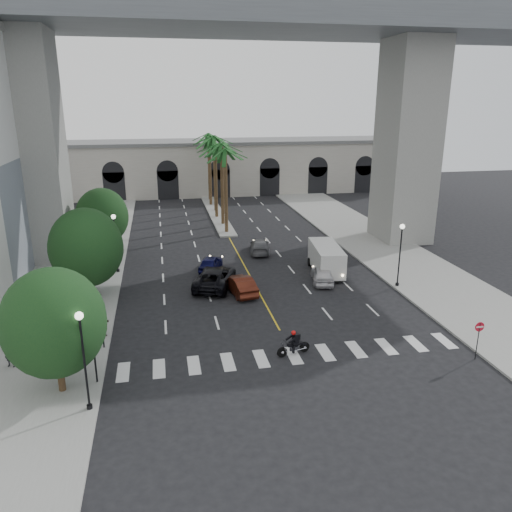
{
  "coord_description": "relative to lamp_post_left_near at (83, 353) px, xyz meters",
  "views": [
    {
      "loc": [
        -7.4,
        -27.49,
        14.76
      ],
      "look_at": [
        -0.84,
        6.0,
        4.05
      ],
      "focal_mm": 35.0,
      "sensor_mm": 36.0,
      "label": 1
    }
  ],
  "objects": [
    {
      "name": "street_tree_near",
      "position": [
        -1.6,
        2.0,
        0.8
      ],
      "size": [
        5.2,
        5.2,
        6.89
      ],
      "color": "#382616",
      "rests_on": "ground"
    },
    {
      "name": "car_e",
      "position": [
        8.18,
        20.24,
        -2.55
      ],
      "size": [
        2.82,
        4.24,
        1.34
      ],
      "primitive_type": "imported",
      "rotation": [
        0.0,
        0.0,
        2.8
      ],
      "color": "#0E0E41",
      "rests_on": "ground"
    },
    {
      "name": "traffic_signal_near",
      "position": [
        0.1,
        2.5,
        -0.71
      ],
      "size": [
        0.25,
        0.18,
        3.65
      ],
      "color": "black",
      "rests_on": "ground"
    },
    {
      "name": "lamp_post_left_near",
      "position": [
        0.0,
        0.0,
        0.0
      ],
      "size": [
        0.4,
        0.4,
        5.35
      ],
      "color": "black",
      "rests_on": "ground"
    },
    {
      "name": "palm_b",
      "position": [
        11.5,
        37.0,
        6.15
      ],
      "size": [
        3.2,
        3.2,
        10.6
      ],
      "color": "#47331E",
      "rests_on": "ground"
    },
    {
      "name": "pedestrian_a",
      "position": [
        -4.87,
        5.13,
        -2.17
      ],
      "size": [
        0.74,
        0.56,
        1.81
      ],
      "primitive_type": "imported",
      "rotation": [
        0.0,
        0.0,
        -0.21
      ],
      "color": "black",
      "rests_on": "sidewalk_left"
    },
    {
      "name": "traffic_signal_far",
      "position": [
        0.1,
        6.5,
        -0.71
      ],
      "size": [
        0.25,
        0.18,
        3.65
      ],
      "color": "black",
      "rests_on": "ground"
    },
    {
      "name": "ground",
      "position": [
        11.4,
        5.0,
        -3.22
      ],
      "size": [
        140.0,
        140.0,
        0.0
      ],
      "primitive_type": "plane",
      "color": "black",
      "rests_on": "ground"
    },
    {
      "name": "street_tree_far",
      "position": [
        -1.6,
        27.0,
        0.68
      ],
      "size": [
        5.04,
        5.04,
        6.68
      ],
      "color": "#382616",
      "rests_on": "ground"
    },
    {
      "name": "cargo_van",
      "position": [
        18.14,
        17.42,
        -1.81
      ],
      "size": [
        2.97,
        6.17,
        2.53
      ],
      "rotation": [
        0.0,
        0.0,
        -0.12
      ],
      "color": "silver",
      "rests_on": "ground"
    },
    {
      "name": "bridge",
      "position": [
        14.82,
        27.0,
        15.29
      ],
      "size": [
        75.0,
        13.0,
        26.0
      ],
      "color": "gray",
      "rests_on": "ground"
    },
    {
      "name": "motorcycle_rider",
      "position": [
        11.49,
        3.66,
        -2.5
      ],
      "size": [
        2.16,
        0.76,
        1.59
      ],
      "rotation": [
        0.0,
        0.0,
        0.26
      ],
      "color": "black",
      "rests_on": "ground"
    },
    {
      "name": "palm_c",
      "position": [
        11.2,
        41.0,
        5.69
      ],
      "size": [
        3.2,
        3.2,
        10.1
      ],
      "color": "#47331E",
      "rests_on": "ground"
    },
    {
      "name": "sidewalk_left",
      "position": [
        -3.6,
        20.0,
        -3.15
      ],
      "size": [
        8.0,
        100.0,
        0.15
      ],
      "primitive_type": "cube",
      "color": "gray",
      "rests_on": "ground"
    },
    {
      "name": "do_not_enter_sign",
      "position": [
        21.9,
        0.99,
        -1.47
      ],
      "size": [
        0.59,
        0.06,
        2.41
      ],
      "rotation": [
        0.0,
        0.0,
        -0.0
      ],
      "color": "black",
      "rests_on": "ground"
    },
    {
      "name": "palm_d",
      "position": [
        11.55,
        45.0,
        6.43
      ],
      "size": [
        3.2,
        3.2,
        10.9
      ],
      "color": "#47331E",
      "rests_on": "ground"
    },
    {
      "name": "lamp_post_left_far",
      "position": [
        0.0,
        21.0,
        0.0
      ],
      "size": [
        0.4,
        0.4,
        5.35
      ],
      "color": "black",
      "rests_on": "ground"
    },
    {
      "name": "palm_f",
      "position": [
        11.6,
        53.0,
        6.24
      ],
      "size": [
        3.2,
        3.2,
        10.7
      ],
      "color": "#47331E",
      "rests_on": "ground"
    },
    {
      "name": "sidewalk_right",
      "position": [
        26.4,
        20.0,
        -3.15
      ],
      "size": [
        8.0,
        100.0,
        0.15
      ],
      "primitive_type": "cube",
      "color": "gray",
      "rests_on": "ground"
    },
    {
      "name": "car_a",
      "position": [
        17.11,
        15.28,
        -2.5
      ],
      "size": [
        2.6,
        4.51,
        1.45
      ],
      "primitive_type": "imported",
      "rotation": [
        0.0,
        0.0,
        2.92
      ],
      "color": "#BCBBC0",
      "rests_on": "ground"
    },
    {
      "name": "pier_building",
      "position": [
        11.4,
        60.0,
        1.04
      ],
      "size": [
        71.0,
        10.5,
        8.5
      ],
      "color": "beige",
      "rests_on": "ground"
    },
    {
      "name": "palm_e",
      "position": [
        11.3,
        49.0,
        5.97
      ],
      "size": [
        3.2,
        3.2,
        10.4
      ],
      "color": "#47331E",
      "rests_on": "ground"
    },
    {
      "name": "lamp_post_right",
      "position": [
        22.8,
        13.0,
        0.0
      ],
      "size": [
        0.4,
        0.4,
        5.35
      ],
      "color": "black",
      "rests_on": "ground"
    },
    {
      "name": "median",
      "position": [
        11.4,
        43.0,
        -3.12
      ],
      "size": [
        2.0,
        24.0,
        0.2
      ],
      "primitive_type": "cube",
      "color": "gray",
      "rests_on": "ground"
    },
    {
      "name": "car_d",
      "position": [
        13.64,
        24.77,
        -2.54
      ],
      "size": [
        2.74,
        4.97,
        1.36
      ],
      "primitive_type": "imported",
      "rotation": [
        0.0,
        0.0,
        2.96
      ],
      "color": "#5B5C60",
      "rests_on": "ground"
    },
    {
      "name": "pedestrian_b",
      "position": [
        -0.1,
        8.09,
        -2.11
      ],
      "size": [
        1.04,
        0.87,
        1.92
      ],
      "primitive_type": "imported",
      "rotation": [
        0.0,
        0.0,
        -0.16
      ],
      "color": "black",
      "rests_on": "sidewalk_left"
    },
    {
      "name": "car_b",
      "position": [
        9.9,
        14.13,
        -2.48
      ],
      "size": [
        2.3,
        4.67,
        1.47
      ],
      "primitive_type": "imported",
      "rotation": [
        0.0,
        0.0,
        3.31
      ],
      "color": "#48190E",
      "rests_on": "ground"
    },
    {
      "name": "car_c",
      "position": [
        8.09,
        15.95,
        -2.4
      ],
      "size": [
        4.51,
        6.48,
        1.64
      ],
      "primitive_type": "imported",
      "rotation": [
        0.0,
        0.0,
        2.81
      ],
      "color": "black",
      "rests_on": "ground"
    },
    {
      "name": "palm_a",
      "position": [
        11.4,
        33.0,
        5.88
      ],
      "size": [
        3.2,
        3.2,
        10.3
      ],
      "color": "#47331E",
      "rests_on": "ground"
    },
    {
      "name": "street_tree_mid",
      "position": [
        -1.6,
        15.0,
        0.99
      ],
      "size": [
        5.44,
        5.44,
        7.21
      ],
      "color": "#382616",
      "rests_on": "ground"
    }
  ]
}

